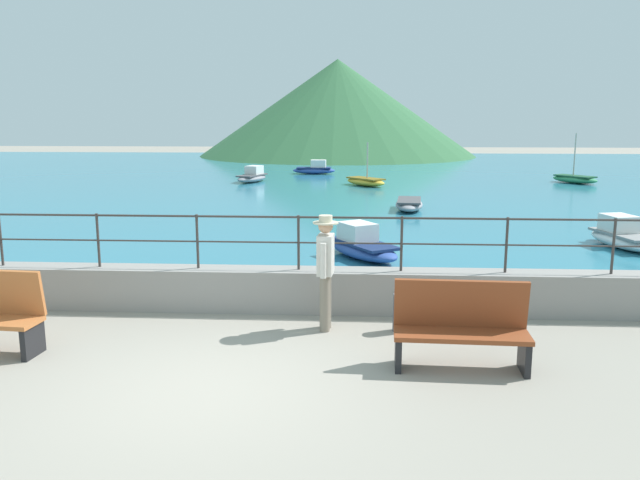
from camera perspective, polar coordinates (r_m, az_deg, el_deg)
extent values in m
plane|color=gray|center=(7.97, -10.20, -12.82)|extent=(120.00, 120.00, 0.00)
cube|color=gray|center=(10.82, -6.31, -4.34)|extent=(20.00, 0.56, 0.70)
cylinder|color=#383330|center=(12.07, -26.37, 0.07)|extent=(0.04, 0.04, 0.90)
cylinder|color=#383330|center=(11.33, -19.01, -0.02)|extent=(0.04, 0.04, 0.90)
cylinder|color=#383330|center=(10.81, -10.78, -0.12)|extent=(0.04, 0.04, 0.90)
cylinder|color=#383330|center=(10.52, -1.91, -0.23)|extent=(0.04, 0.04, 0.90)
cylinder|color=#383330|center=(10.50, 7.21, -0.33)|extent=(0.04, 0.04, 0.90)
cylinder|color=#383330|center=(10.75, 16.15, -0.43)|extent=(0.04, 0.04, 0.90)
cylinder|color=#383330|center=(11.24, 24.49, -0.50)|extent=(0.04, 0.04, 0.90)
cylinder|color=#383330|center=(10.56, -6.45, 2.06)|extent=(18.40, 0.04, 0.04)
cylinder|color=#383330|center=(10.63, -6.40, -0.18)|extent=(18.40, 0.03, 0.03)
cube|color=teal|center=(33.12, 0.28, 5.47)|extent=(64.00, 44.32, 0.06)
cone|color=#33663D|center=(51.99, 1.55, 11.57)|extent=(21.91, 21.91, 7.52)
cube|color=black|center=(9.58, -24.03, -8.13)|extent=(0.12, 0.47, 0.43)
cube|color=brown|center=(8.43, 12.39, -8.22)|extent=(1.72, 0.58, 0.06)
cube|color=brown|center=(8.53, 12.32, -5.51)|extent=(1.70, 0.21, 0.64)
cube|color=black|center=(8.64, 17.61, -9.72)|extent=(0.10, 0.47, 0.43)
cube|color=black|center=(8.45, 6.92, -9.75)|extent=(0.10, 0.47, 0.43)
cylinder|color=slate|center=(9.83, 0.56, -5.34)|extent=(0.15, 0.15, 0.86)
cylinder|color=slate|center=(9.66, 0.41, -5.64)|extent=(0.15, 0.15, 0.86)
cube|color=beige|center=(9.57, 0.49, -1.30)|extent=(0.25, 0.38, 0.60)
cylinder|color=beige|center=(9.81, 0.69, -1.23)|extent=(0.09, 0.09, 0.52)
cylinder|color=beige|center=(9.34, 0.28, -1.84)|extent=(0.09, 0.09, 0.52)
sphere|color=tan|center=(9.49, 0.50, 1.24)|extent=(0.22, 0.22, 0.22)
cylinder|color=beige|center=(9.48, 0.50, 1.54)|extent=(0.38, 0.38, 0.02)
cylinder|color=beige|center=(9.47, 0.50, 1.90)|extent=(0.20, 0.20, 0.10)
cylinder|color=#4C4C51|center=(9.78, 7.15, -6.39)|extent=(0.24, 0.24, 0.58)
ellipsoid|color=#2D4C9E|center=(14.41, 3.85, -0.89)|extent=(1.99, 2.42, 0.36)
cube|color=navy|center=(14.38, 3.86, -0.30)|extent=(1.63, 1.96, 0.06)
cube|color=silver|center=(14.54, 3.34, 0.75)|extent=(0.96, 1.01, 0.40)
ellipsoid|color=white|center=(17.12, 25.26, -0.03)|extent=(1.40, 2.45, 0.36)
cube|color=gray|center=(17.10, 25.30, 0.46)|extent=(1.17, 1.97, 0.06)
cube|color=silver|center=(17.26, 24.89, 1.37)|extent=(0.80, 0.92, 0.40)
ellipsoid|color=gold|center=(29.34, 4.05, 5.15)|extent=(2.19, 2.32, 0.36)
cube|color=brown|center=(29.33, 4.05, 5.44)|extent=(1.79, 1.89, 0.06)
cylinder|color=#B2A899|center=(29.19, 4.21, 7.04)|extent=(0.06, 0.06, 1.59)
ellipsoid|color=gray|center=(31.08, -6.04, 5.44)|extent=(1.58, 2.47, 0.36)
cube|color=#4D4D51|center=(31.07, -6.04, 5.72)|extent=(1.31, 1.99, 0.06)
cube|color=silver|center=(31.27, -5.83, 6.18)|extent=(0.85, 0.96, 0.40)
ellipsoid|color=#338C59|center=(32.68, 21.58, 5.01)|extent=(2.11, 2.38, 0.36)
cube|color=#1C4D31|center=(32.67, 21.60, 5.27)|extent=(1.72, 1.93, 0.06)
cylinder|color=#B2A899|center=(32.66, 21.58, 7.06)|extent=(0.06, 0.06, 1.97)
ellipsoid|color=gray|center=(21.91, 7.88, 3.11)|extent=(1.11, 2.37, 0.36)
cube|color=#4D4D51|center=(21.89, 7.89, 3.50)|extent=(0.93, 1.90, 0.06)
ellipsoid|color=#2D4C9E|center=(35.29, -0.54, 6.15)|extent=(2.32, 0.94, 0.36)
cube|color=navy|center=(35.27, -0.54, 6.40)|extent=(1.85, 0.80, 0.06)
cube|color=silver|center=(35.24, -0.14, 6.77)|extent=(0.81, 0.64, 0.40)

